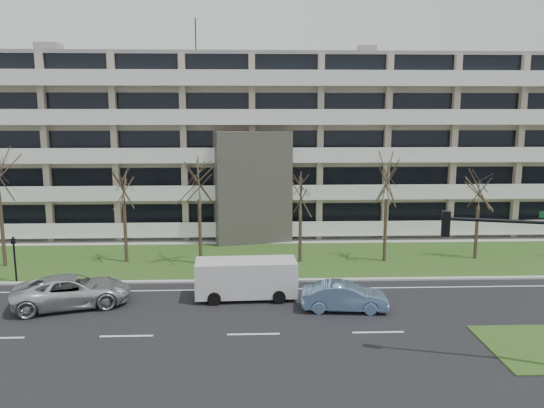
{
  "coord_description": "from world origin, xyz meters",
  "views": [
    {
      "loc": [
        0.01,
        -23.82,
        10.39
      ],
      "look_at": [
        1.26,
        10.0,
        4.58
      ],
      "focal_mm": 35.0,
      "sensor_mm": 36.0,
      "label": 1
    }
  ],
  "objects_px": {
    "white_van": "(247,275)",
    "traffic_signal": "(532,267)",
    "blue_sedan": "(344,297)",
    "silver_pickup": "(72,291)",
    "pedestrian_signal": "(14,253)"
  },
  "relations": [
    {
      "from": "white_van",
      "to": "pedestrian_signal",
      "type": "height_order",
      "value": "pedestrian_signal"
    },
    {
      "from": "blue_sedan",
      "to": "traffic_signal",
      "type": "relative_size",
      "value": 0.7
    },
    {
      "from": "traffic_signal",
      "to": "pedestrian_signal",
      "type": "height_order",
      "value": "traffic_signal"
    },
    {
      "from": "blue_sedan",
      "to": "white_van",
      "type": "relative_size",
      "value": 0.79
    },
    {
      "from": "pedestrian_signal",
      "to": "blue_sedan",
      "type": "bearing_deg",
      "value": -34.13
    },
    {
      "from": "silver_pickup",
      "to": "pedestrian_signal",
      "type": "xyz_separation_m",
      "value": [
        -4.88,
        4.27,
        1.01
      ]
    },
    {
      "from": "white_van",
      "to": "traffic_signal",
      "type": "bearing_deg",
      "value": -38.94
    },
    {
      "from": "silver_pickup",
      "to": "blue_sedan",
      "type": "distance_m",
      "value": 14.75
    },
    {
      "from": "traffic_signal",
      "to": "silver_pickup",
      "type": "bearing_deg",
      "value": 174.68
    },
    {
      "from": "white_van",
      "to": "traffic_signal",
      "type": "relative_size",
      "value": 0.88
    },
    {
      "from": "traffic_signal",
      "to": "pedestrian_signal",
      "type": "relative_size",
      "value": 2.24
    },
    {
      "from": "white_van",
      "to": "pedestrian_signal",
      "type": "distance_m",
      "value": 14.79
    },
    {
      "from": "silver_pickup",
      "to": "traffic_signal",
      "type": "height_order",
      "value": "traffic_signal"
    },
    {
      "from": "white_van",
      "to": "pedestrian_signal",
      "type": "relative_size",
      "value": 1.97
    },
    {
      "from": "silver_pickup",
      "to": "pedestrian_signal",
      "type": "height_order",
      "value": "pedestrian_signal"
    }
  ]
}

